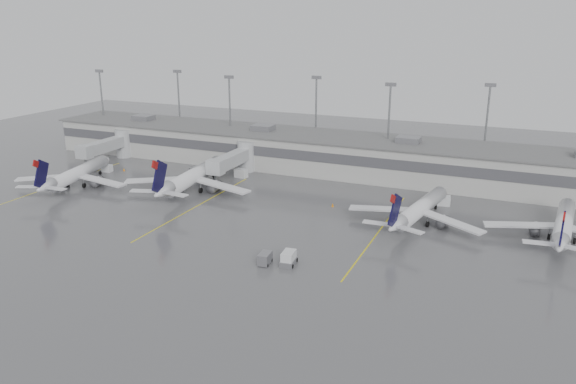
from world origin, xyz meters
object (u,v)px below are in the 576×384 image
at_px(jet_far_right, 564,225).
at_px(baggage_tug, 289,259).
at_px(jet_mid_left, 192,177).
at_px(jet_mid_right, 419,209).
at_px(jet_far_left, 76,174).

height_order(jet_far_right, baggage_tug, jet_far_right).
height_order(jet_mid_left, jet_mid_right, jet_mid_left).
bearing_deg(jet_mid_left, jet_mid_right, -7.03).
bearing_deg(baggage_tug, jet_mid_left, 136.22).
bearing_deg(jet_far_right, baggage_tug, -140.06).
bearing_deg(jet_mid_left, jet_far_right, -5.38).
height_order(jet_mid_right, jet_far_right, jet_mid_right).
bearing_deg(baggage_tug, jet_far_right, 28.96).
xyz_separation_m(jet_mid_left, jet_far_right, (68.81, 0.70, -0.40)).
relative_size(jet_mid_right, jet_far_right, 1.00).
xyz_separation_m(jet_far_right, baggage_tug, (-36.67, -25.62, -1.92)).
distance_m(jet_far_left, jet_mid_right, 70.62).
distance_m(jet_mid_right, jet_far_right, 22.67).
bearing_deg(jet_mid_right, baggage_tug, -110.71).
xyz_separation_m(jet_mid_left, baggage_tug, (32.14, -24.92, -2.33)).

